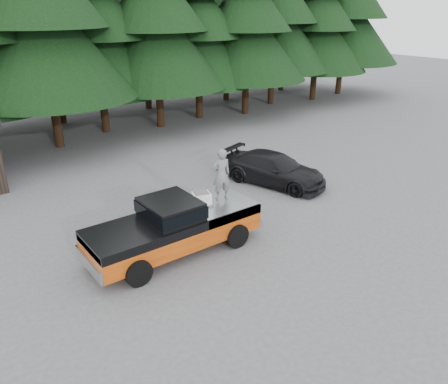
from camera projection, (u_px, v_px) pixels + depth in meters
ground at (222, 240)px, 15.42m from camera, size 120.00×120.00×0.00m
pickup_truck at (175, 234)px, 14.45m from camera, size 6.00×2.04×1.33m
truck_cab at (171, 209)px, 14.01m from camera, size 1.66×1.90×0.59m
air_compressor at (201, 199)px, 14.89m from camera, size 0.73×0.67×0.42m
man_on_bed at (221, 174)px, 15.07m from camera, size 0.75×0.57×1.85m
parked_car at (274, 169)px, 20.00m from camera, size 3.40×5.27×1.42m
treeline at (50, 3)px, 25.20m from camera, size 60.15×16.05×17.50m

